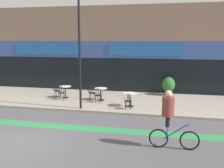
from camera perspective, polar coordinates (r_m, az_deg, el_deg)
name	(u,v)px	position (r m, az deg, el deg)	size (l,w,h in m)	color
ground_plane	(19,143)	(10.62, -19.51, -12.10)	(120.00, 120.00, 0.00)	#4C4C51
sidewalk_slab	(82,99)	(16.90, -6.52, -3.29)	(40.00, 5.50, 0.12)	gray
storefront_facade	(101,49)	(21.00, -2.50, 7.63)	(40.00, 4.06, 6.20)	#7F6656
bike_lane_stripe	(46,125)	(12.36, -14.27, -8.70)	(36.00, 0.70, 0.01)	#2D844C
bistro_table_0	(65,89)	(17.07, -10.14, -1.18)	(0.77, 0.77, 0.75)	black
bistro_table_1	(101,92)	(16.12, -2.44, -1.64)	(0.78, 0.78, 0.77)	black
bistro_table_2	(130,97)	(14.65, 3.90, -2.79)	(0.80, 0.80, 0.77)	black
cafe_chair_0_near	(61,92)	(16.51, -10.95, -1.67)	(0.42, 0.59, 0.90)	black
cafe_chair_0_side	(56,89)	(17.32, -12.06, -1.18)	(0.59, 0.43, 0.90)	black
cafe_chair_1_near	(98,94)	(15.54, -3.07, -2.22)	(0.45, 0.60, 0.90)	black
cafe_chair_1_side	(91,92)	(16.29, -4.57, -1.67)	(0.58, 0.41, 0.90)	black
cafe_chair_2_near	(128,100)	(14.06, 3.54, -3.50)	(0.42, 0.58, 0.90)	black
planter_pot	(168,86)	(17.98, 12.19, -0.34)	(0.85, 0.85, 1.23)	#232326
lamp_post	(79,45)	(13.96, -7.09, 8.48)	(0.26, 0.26, 6.06)	black
cyclist_0	(170,116)	(9.44, 12.46, -6.72)	(1.77, 0.48, 2.11)	black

